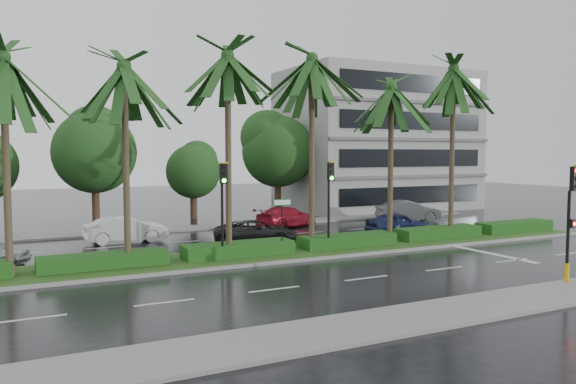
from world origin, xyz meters
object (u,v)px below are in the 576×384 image
car_blue (397,223)px  signal_median_left (223,196)px  car_red (286,217)px  car_darkgrey (256,232)px  street_sign (282,212)px  car_grey (409,211)px  signal_near (571,218)px  car_white (126,229)px

car_blue → signal_median_left: bearing=110.8°
car_red → car_darkgrey: bearing=117.9°
street_sign → car_darkgrey: size_ratio=0.57×
car_darkgrey → car_red: size_ratio=0.97×
street_sign → car_blue: (9.50, 3.52, -1.46)m
car_blue → car_grey: size_ratio=0.86×
signal_near → street_sign: size_ratio=1.68×
signal_near → car_red: bearing=95.9°
car_darkgrey → car_grey: car_grey is taller
car_red → car_blue: car_red is taller
car_darkgrey → car_blue: bearing=-70.0°
car_grey → car_red: bearing=102.5°
signal_near → signal_median_left: signal_median_left is taller
signal_median_left → street_sign: (3.00, 0.18, -0.87)m
signal_near → car_grey: size_ratio=0.96×
car_white → car_darkgrey: bearing=-118.5°
car_darkgrey → car_white: bearing=84.5°
car_white → car_blue: car_white is taller
street_sign → car_grey: size_ratio=0.57×
signal_near → car_grey: (7.27, 18.25, -1.75)m
signal_near → signal_median_left: 13.93m
signal_median_left → street_sign: size_ratio=1.68×
signal_near → car_white: signal_near is taller
street_sign → car_grey: (14.27, 8.38, -1.37)m
signal_median_left → car_darkgrey: (3.50, 4.39, -2.37)m
signal_median_left → car_grey: bearing=26.4°
signal_near → car_darkgrey: bearing=114.8°
car_grey → signal_median_left: bearing=135.6°
signal_near → car_blue: bearing=79.4°
signal_median_left → car_blue: (12.50, 3.70, -2.33)m
signal_median_left → car_grey: (17.27, 8.57, -2.25)m
street_sign → car_darkgrey: street_sign is taller
signal_near → signal_median_left: bearing=135.9°
street_sign → car_red: (5.00, 9.49, -1.44)m
car_darkgrey → car_grey: (13.77, 4.17, 0.12)m
car_darkgrey → car_red: 6.93m
car_darkgrey → car_blue: size_ratio=1.17×
car_darkgrey → car_blue: 9.03m
car_red → car_grey: 9.34m
car_blue → signal_near: bearing=173.7°
car_red → car_grey: size_ratio=1.03×
signal_near → car_blue: (2.50, 13.39, -1.84)m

